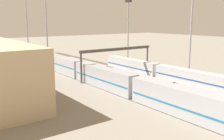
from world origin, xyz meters
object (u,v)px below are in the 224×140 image
(train_on_track_4, at_px, (80,70))
(light_mast_0, at_px, (128,23))
(train_on_track_0, at_px, (192,78))
(signal_gantry, at_px, (117,52))
(light_mast_3, at_px, (27,19))
(light_mast_1, at_px, (46,8))
(train_on_track_3, at_px, (134,81))
(light_mast_2, at_px, (192,13))

(train_on_track_4, height_order, light_mast_0, light_mast_0)
(train_on_track_0, xyz_separation_m, signal_gantry, (18.87, 10.00, 5.42))
(light_mast_0, bearing_deg, light_mast_3, 48.38)
(train_on_track_4, height_order, train_on_track_0, train_on_track_4)
(light_mast_3, xyz_separation_m, signal_gantry, (-36.47, -13.84, -9.57))
(light_mast_0, bearing_deg, light_mast_1, 70.41)
(train_on_track_0, relative_size, light_mast_0, 2.97)
(train_on_track_3, xyz_separation_m, light_mast_2, (-2.65, -17.59, 16.64))
(light_mast_1, distance_m, light_mast_2, 44.88)
(light_mast_1, xyz_separation_m, light_mast_3, (15.20, 1.28, -3.51))
(light_mast_1, height_order, light_mast_3, light_mast_1)
(light_mast_2, bearing_deg, light_mast_0, -2.62)
(train_on_track_4, bearing_deg, light_mast_3, 6.86)
(train_on_track_4, distance_m, light_mast_2, 34.43)
(light_mast_1, bearing_deg, light_mast_2, -145.89)
(train_on_track_4, distance_m, light_mast_0, 28.12)
(light_mast_0, xyz_separation_m, light_mast_1, (9.40, 26.41, 4.93))
(train_on_track_0, bearing_deg, signal_gantry, 27.92)
(light_mast_2, bearing_deg, train_on_track_4, 47.87)
(train_on_track_0, relative_size, light_mast_2, 2.41)
(light_mast_2, bearing_deg, light_mast_1, 34.11)
(train_on_track_0, distance_m, light_mast_3, 62.10)
(train_on_track_3, relative_size, train_on_track_0, 1.00)
(light_mast_0, xyz_separation_m, signal_gantry, (-11.87, 13.85, -8.15))
(train_on_track_4, xyz_separation_m, train_on_track_3, (-17.78, -5.00, -0.59))
(train_on_track_3, bearing_deg, light_mast_0, -36.93)
(train_on_track_0, distance_m, light_mast_0, 33.83)
(light_mast_0, bearing_deg, light_mast_2, 177.38)
(light_mast_2, bearing_deg, signal_gantry, 38.43)
(train_on_track_0, bearing_deg, light_mast_1, 29.34)
(light_mast_3, height_order, signal_gantry, light_mast_3)
(train_on_track_0, height_order, light_mast_1, light_mast_1)
(train_on_track_3, distance_m, train_on_track_0, 16.03)
(light_mast_0, relative_size, signal_gantry, 0.96)
(light_mast_3, bearing_deg, light_mast_0, -131.62)
(train_on_track_4, relative_size, signal_gantry, 3.82)
(train_on_track_3, distance_m, signal_gantry, 15.12)
(signal_gantry, bearing_deg, light_mast_1, 30.56)
(train_on_track_3, xyz_separation_m, signal_gantry, (13.21, -5.00, 5.40))
(light_mast_0, xyz_separation_m, light_mast_2, (-27.73, 1.27, 3.08))
(train_on_track_3, bearing_deg, light_mast_3, 10.09)
(train_on_track_4, bearing_deg, light_mast_0, -72.99)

